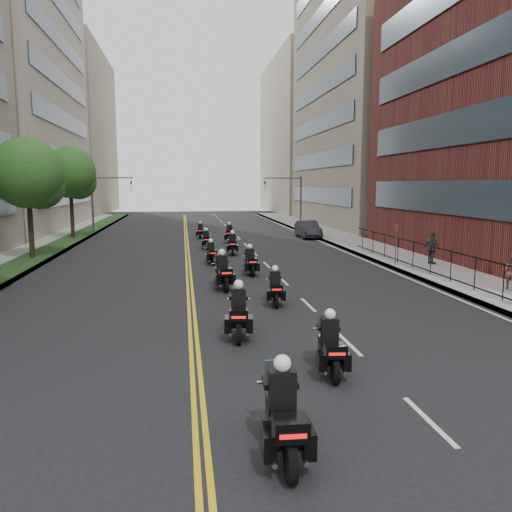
{
  "coord_description": "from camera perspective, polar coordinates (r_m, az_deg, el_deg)",
  "views": [
    {
      "loc": [
        -1.7,
        -9.01,
        4.81
      ],
      "look_at": [
        1.52,
        13.0,
        1.59
      ],
      "focal_mm": 35.0,
      "sensor_mm": 36.0,
      "label": 1
    }
  ],
  "objects": [
    {
      "name": "building_left_far",
      "position": [
        89.72,
        -21.96,
        12.91
      ],
      "size": [
        16.0,
        28.0,
        26.0
      ],
      "primitive_type": "cube",
      "color": "#7E735C",
      "rests_on": "ground"
    },
    {
      "name": "motorcycle_8",
      "position": [
        37.41,
        -5.7,
        1.77
      ],
      "size": [
        0.48,
        2.11,
        1.56
      ],
      "rotation": [
        0.0,
        0.0,
        -0.0
      ],
      "color": "black",
      "rests_on": "ground"
    },
    {
      "name": "pedestrian_b",
      "position": [
        24.87,
        27.18,
        -1.61
      ],
      "size": [
        0.92,
        0.98,
        1.59
      ],
      "primitive_type": "imported",
      "rotation": [
        0.0,
        0.0,
        2.11
      ],
      "color": "brown",
      "rests_on": "sidewalk_right"
    },
    {
      "name": "motorcycle_7",
      "position": [
        34.13,
        -2.7,
        1.26
      ],
      "size": [
        0.63,
        2.27,
        1.67
      ],
      "rotation": [
        0.0,
        0.0,
        -0.1
      ],
      "color": "black",
      "rests_on": "ground"
    },
    {
      "name": "motorcycle_4",
      "position": [
        22.98,
        -3.83,
        -2.0
      ],
      "size": [
        0.7,
        2.51,
        1.85
      ],
      "rotation": [
        0.0,
        0.0,
        0.1
      ],
      "color": "black",
      "rests_on": "ground"
    },
    {
      "name": "building_right_tan",
      "position": [
        62.38,
        14.27,
        17.41
      ],
      "size": [
        15.11,
        28.0,
        30.0
      ],
      "color": "#7E735C",
      "rests_on": "ground"
    },
    {
      "name": "motorcycle_2",
      "position": [
        15.86,
        -1.99,
        -6.72
      ],
      "size": [
        0.7,
        2.46,
        1.81
      ],
      "rotation": [
        0.0,
        0.0,
        -0.11
      ],
      "color": "black",
      "rests_on": "ground"
    },
    {
      "name": "motorcycle_9",
      "position": [
        41.07,
        -3.06,
        2.47
      ],
      "size": [
        0.66,
        2.35,
        1.73
      ],
      "rotation": [
        0.0,
        0.0,
        -0.1
      ],
      "color": "black",
      "rests_on": "ground"
    },
    {
      "name": "traffic_signal_left",
      "position": [
        51.62,
        -17.19,
        6.65
      ],
      "size": [
        4.09,
        0.2,
        5.6
      ],
      "color": "#3F3F44",
      "rests_on": "ground"
    },
    {
      "name": "motorcycle_6",
      "position": [
        30.28,
        -5.15,
        0.23
      ],
      "size": [
        0.58,
        2.08,
        1.53
      ],
      "rotation": [
        0.0,
        0.0,
        0.1
      ],
      "color": "black",
      "rests_on": "ground"
    },
    {
      "name": "traffic_signal_right",
      "position": [
        52.24,
        4.12,
        7.01
      ],
      "size": [
        4.09,
        0.2,
        5.6
      ],
      "color": "#3F3F44",
      "rests_on": "ground"
    },
    {
      "name": "motorcycle_3",
      "position": [
        20.11,
        2.21,
        -3.79
      ],
      "size": [
        0.62,
        2.12,
        1.57
      ],
      "rotation": [
        0.0,
        0.0,
        -0.12
      ],
      "color": "black",
      "rests_on": "ground"
    },
    {
      "name": "parked_sedan",
      "position": [
        45.11,
        5.95,
        3.06
      ],
      "size": [
        1.68,
        4.65,
        1.52
      ],
      "primitive_type": "imported",
      "rotation": [
        0.0,
        0.0,
        -0.01
      ],
      "color": "black",
      "rests_on": "ground"
    },
    {
      "name": "sidewalk_left",
      "position": [
        35.85,
        -24.95,
        -0.12
      ],
      "size": [
        4.0,
        90.0,
        0.15
      ],
      "primitive_type": "cube",
      "color": "gray",
      "rests_on": "ground"
    },
    {
      "name": "pedestrian_c",
      "position": [
        30.92,
        19.48,
        0.85
      ],
      "size": [
        0.77,
        1.18,
        1.87
      ],
      "primitive_type": "imported",
      "rotation": [
        0.0,
        0.0,
        1.88
      ],
      "color": "#3A3B41",
      "rests_on": "sidewalk_right"
    },
    {
      "name": "motorcycle_1",
      "position": [
        13.06,
        8.49,
        -10.4
      ],
      "size": [
        0.66,
        2.25,
        1.66
      ],
      "rotation": [
        0.0,
        0.0,
        -0.12
      ],
      "color": "black",
      "rests_on": "ground"
    },
    {
      "name": "building_right_far",
      "position": [
        90.42,
        6.75,
        13.39
      ],
      "size": [
        15.0,
        28.0,
        26.0
      ],
      "primitive_type": "cube",
      "color": "#ADA58B",
      "rests_on": "ground"
    },
    {
      "name": "motorcycle_5",
      "position": [
        26.59,
        -0.67,
        -0.76
      ],
      "size": [
        0.52,
        2.22,
        1.64
      ],
      "rotation": [
        0.0,
        0.0,
        0.03
      ],
      "color": "black",
      "rests_on": "ground"
    },
    {
      "name": "ground",
      "position": [
        10.36,
        2.22,
        -19.46
      ],
      "size": [
        160.0,
        160.0,
        0.0
      ],
      "primitive_type": "plane",
      "color": "black",
      "rests_on": "ground"
    },
    {
      "name": "motorcycle_10",
      "position": [
        44.66,
        -6.38,
        2.8
      ],
      "size": [
        0.58,
        2.08,
        1.53
      ],
      "rotation": [
        0.0,
        0.0,
        -0.1
      ],
      "color": "black",
      "rests_on": "ground"
    },
    {
      "name": "motorcycle_0",
      "position": [
        9.25,
        3.13,
        -18.0
      ],
      "size": [
        0.6,
        2.48,
        1.83
      ],
      "rotation": [
        0.0,
        0.0,
        -0.05
      ],
      "color": "black",
      "rests_on": "ground"
    },
    {
      "name": "grass_strip",
      "position": [
        35.61,
        -23.73,
        0.06
      ],
      "size": [
        2.0,
        90.0,
        0.04
      ],
      "primitive_type": "cube",
      "color": "#193D16",
      "rests_on": "sidewalk_left"
    },
    {
      "name": "sidewalk_right",
      "position": [
        36.97,
        13.49,
        0.66
      ],
      "size": [
        4.0,
        90.0,
        0.15
      ],
      "primitive_type": "cube",
      "color": "gray",
      "rests_on": "ground"
    },
    {
      "name": "iron_fence",
      "position": [
        24.86,
        22.53,
        -1.43
      ],
      "size": [
        0.05,
        28.0,
        1.5
      ],
      "color": "black",
      "rests_on": "sidewalk_right"
    }
  ]
}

